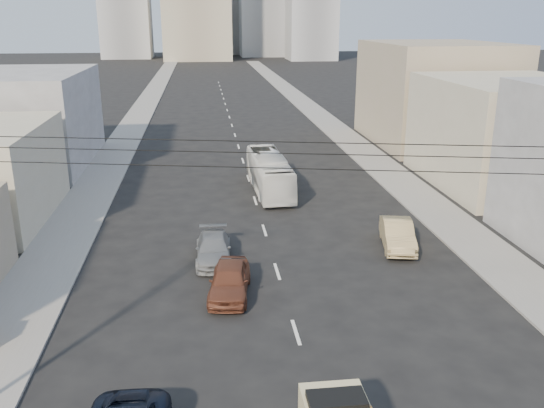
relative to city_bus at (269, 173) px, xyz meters
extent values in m
cube|color=gray|center=(-13.03, 41.65, -1.31)|extent=(3.50, 180.00, 0.12)
cube|color=gray|center=(10.47, 41.65, -1.31)|extent=(3.50, 180.00, 0.12)
cube|color=silver|center=(-1.28, -20.35, -1.36)|extent=(0.15, 2.00, 0.01)
cube|color=silver|center=(-1.28, -14.35, -1.36)|extent=(0.15, 2.00, 0.01)
cube|color=silver|center=(-1.28, -8.35, -1.36)|extent=(0.15, 2.00, 0.01)
cube|color=silver|center=(-1.28, -2.35, -1.36)|extent=(0.15, 2.00, 0.01)
cube|color=silver|center=(-1.28, 3.65, -1.36)|extent=(0.15, 2.00, 0.01)
cube|color=silver|center=(-1.28, 9.65, -1.36)|extent=(0.15, 2.00, 0.01)
cube|color=silver|center=(-1.28, 15.65, -1.36)|extent=(0.15, 2.00, 0.01)
cube|color=silver|center=(-1.28, 21.65, -1.36)|extent=(0.15, 2.00, 0.01)
cube|color=silver|center=(-1.28, 27.65, -1.36)|extent=(0.15, 2.00, 0.01)
cube|color=silver|center=(-1.28, 33.65, -1.36)|extent=(0.15, 2.00, 0.01)
cube|color=silver|center=(-1.28, 39.65, -1.36)|extent=(0.15, 2.00, 0.01)
cube|color=silver|center=(-1.28, 45.65, -1.36)|extent=(0.15, 2.00, 0.01)
cube|color=silver|center=(-1.28, 51.65, -1.36)|extent=(0.15, 2.00, 0.01)
cube|color=silver|center=(-1.28, 57.65, -1.36)|extent=(0.15, 2.00, 0.01)
cube|color=silver|center=(-1.28, 63.65, -1.36)|extent=(0.15, 2.00, 0.01)
cube|color=silver|center=(-1.28, 69.65, -1.36)|extent=(0.15, 2.00, 0.01)
cube|color=silver|center=(-1.28, 75.65, -1.36)|extent=(0.15, 2.00, 0.01)
cube|color=black|center=(-1.22, -27.20, 0.18)|extent=(1.70, 0.90, 0.70)
imported|color=white|center=(0.00, 0.00, 0.00)|extent=(2.64, 9.91, 2.74)
imported|color=brown|center=(-3.81, -16.67, -0.62)|extent=(2.38, 4.63, 1.51)
imported|color=tan|center=(5.85, -11.91, -0.61)|extent=(2.48, 4.85, 1.52)
imported|color=gray|center=(-4.46, -12.56, -0.71)|extent=(1.94, 4.56, 1.31)
cylinder|color=black|center=(-1.28, -26.85, 7.93)|extent=(23.01, 5.02, 0.02)
cylinder|color=black|center=(-1.28, -26.85, 7.63)|extent=(23.01, 5.02, 0.02)
cylinder|color=black|center=(-1.28, -26.85, 7.23)|extent=(23.01, 5.02, 0.02)
cube|color=#B7AE93|center=(18.22, -0.35, 2.63)|extent=(11.00, 14.00, 8.00)
cube|color=gray|center=(18.72, 15.65, 3.63)|extent=(12.00, 16.00, 10.00)
cube|color=gray|center=(-20.78, 10.65, 2.63)|extent=(12.00, 16.00, 8.00)
cube|color=gray|center=(-27.28, 151.65, 15.63)|extent=(15.00, 15.00, 34.00)
cube|color=gray|center=(28.72, 136.65, 12.63)|extent=(14.00, 14.00, 28.00)
camera|label=1|loc=(-4.79, -40.97, 10.99)|focal=38.00mm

